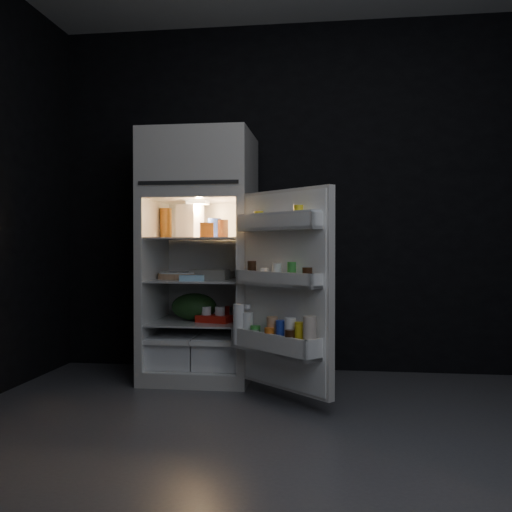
# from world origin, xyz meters

# --- Properties ---
(floor) EXTENTS (4.00, 3.40, 0.00)m
(floor) POSITION_xyz_m (0.00, 0.00, 0.00)
(floor) COLOR #505055
(floor) RESTS_ON ground
(wall_back) EXTENTS (4.00, 0.00, 2.70)m
(wall_back) POSITION_xyz_m (0.00, 1.70, 1.35)
(wall_back) COLOR black
(wall_back) RESTS_ON ground
(wall_front) EXTENTS (4.00, 0.00, 2.70)m
(wall_front) POSITION_xyz_m (0.00, -1.70, 1.35)
(wall_front) COLOR black
(wall_front) RESTS_ON ground
(refrigerator) EXTENTS (0.76, 0.71, 1.78)m
(refrigerator) POSITION_xyz_m (-0.80, 1.32, 0.96)
(refrigerator) COLOR silver
(refrigerator) RESTS_ON ground
(fridge_door) EXTENTS (0.66, 0.63, 1.22)m
(fridge_door) POSITION_xyz_m (-0.15, 0.69, 0.68)
(fridge_door) COLOR silver
(fridge_door) RESTS_ON ground
(milk_jug) EXTENTS (0.19, 0.19, 0.24)m
(milk_jug) POSITION_xyz_m (-0.88, 1.28, 1.15)
(milk_jug) COLOR white
(milk_jug) RESTS_ON refrigerator
(mayo_jar) EXTENTS (0.13, 0.13, 0.14)m
(mayo_jar) POSITION_xyz_m (-0.69, 1.29, 1.10)
(mayo_jar) COLOR #1F38A8
(mayo_jar) RESTS_ON refrigerator
(jam_jar) EXTENTS (0.10, 0.10, 0.13)m
(jam_jar) POSITION_xyz_m (-0.64, 1.29, 1.09)
(jam_jar) COLOR black
(jam_jar) RESTS_ON refrigerator
(amber_bottle) EXTENTS (0.11, 0.11, 0.22)m
(amber_bottle) POSITION_xyz_m (-1.08, 1.36, 1.14)
(amber_bottle) COLOR #C6721F
(amber_bottle) RESTS_ON refrigerator
(small_carton) EXTENTS (0.11, 0.09, 0.10)m
(small_carton) POSITION_xyz_m (-0.70, 1.06, 1.08)
(small_carton) COLOR #D06318
(small_carton) RESTS_ON refrigerator
(egg_carton) EXTENTS (0.29, 0.16, 0.07)m
(egg_carton) POSITION_xyz_m (-0.72, 1.25, 0.76)
(egg_carton) COLOR gray
(egg_carton) RESTS_ON refrigerator
(pie) EXTENTS (0.34, 0.34, 0.04)m
(pie) POSITION_xyz_m (-0.96, 1.31, 0.75)
(pie) COLOR tan
(pie) RESTS_ON refrigerator
(flat_package) EXTENTS (0.19, 0.12, 0.04)m
(flat_package) POSITION_xyz_m (-0.81, 1.07, 0.75)
(flat_package) COLOR #95C8E7
(flat_package) RESTS_ON refrigerator
(wrapped_pkg) EXTENTS (0.13, 0.11, 0.05)m
(wrapped_pkg) POSITION_xyz_m (-0.65, 1.46, 0.75)
(wrapped_pkg) COLOR beige
(wrapped_pkg) RESTS_ON refrigerator
(produce_bag) EXTENTS (0.42, 0.39, 0.20)m
(produce_bag) POSITION_xyz_m (-0.85, 1.29, 0.52)
(produce_bag) COLOR #193815
(produce_bag) RESTS_ON refrigerator
(yogurt_tray) EXTENTS (0.27, 0.19, 0.05)m
(yogurt_tray) POSITION_xyz_m (-0.68, 1.20, 0.45)
(yogurt_tray) COLOR red
(yogurt_tray) RESTS_ON refrigerator
(small_can_red) EXTENTS (0.07, 0.07, 0.09)m
(small_can_red) POSITION_xyz_m (-0.62, 1.43, 0.47)
(small_can_red) COLOR red
(small_can_red) RESTS_ON refrigerator
(small_can_silver) EXTENTS (0.06, 0.06, 0.09)m
(small_can_silver) POSITION_xyz_m (-0.57, 1.40, 0.47)
(small_can_silver) COLOR silver
(small_can_silver) RESTS_ON refrigerator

